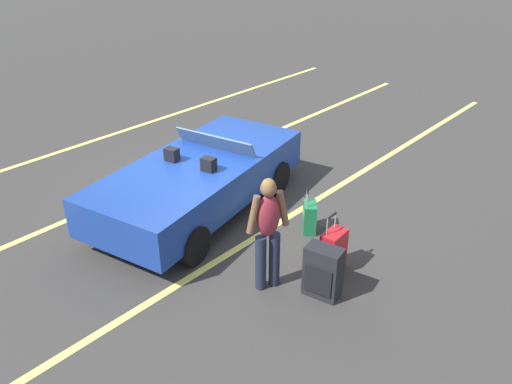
{
  "coord_description": "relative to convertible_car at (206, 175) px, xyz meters",
  "views": [
    {
      "loc": [
        -5.08,
        -5.86,
        4.51
      ],
      "look_at": [
        0.1,
        -1.2,
        0.75
      ],
      "focal_mm": 36.06,
      "sensor_mm": 36.0,
      "label": 1
    }
  ],
  "objects": [
    {
      "name": "ground_plane",
      "position": [
        -0.2,
        -0.04,
        -0.59
      ],
      "size": [
        80.0,
        80.0,
        0.0
      ],
      "primitive_type": "plane",
      "color": "#383533"
    },
    {
      "name": "traveler_person",
      "position": [
        -0.99,
        -2.25,
        0.34
      ],
      "size": [
        0.58,
        0.34,
        1.65
      ],
      "rotation": [
        0.0,
        0.0,
        1.13
      ],
      "color": "#1E2338",
      "rests_on": "ground_plane"
    },
    {
      "name": "suitcase_large_black",
      "position": [
        -0.64,
        -2.91,
        -0.22
      ],
      "size": [
        0.37,
        0.52,
        0.74
      ],
      "rotation": [
        0.0,
        0.0,
        3.32
      ],
      "color": "black",
      "rests_on": "ground_plane"
    },
    {
      "name": "lot_line_far",
      "position": [
        -0.2,
        4.07,
        -0.59
      ],
      "size": [
        18.0,
        0.12,
        0.01
      ],
      "primitive_type": "cube",
      "color": "#EAE066",
      "rests_on": "ground_plane"
    },
    {
      "name": "convertible_car",
      "position": [
        0.0,
        0.0,
        0.0
      ],
      "size": [
        4.39,
        2.52,
        1.24
      ],
      "rotation": [
        0.0,
        0.0,
        0.19
      ],
      "color": "navy",
      "rests_on": "ground_plane"
    },
    {
      "name": "lot_line_near",
      "position": [
        -0.2,
        -1.33,
        -0.59
      ],
      "size": [
        18.0,
        0.12,
        0.01
      ],
      "primitive_type": "cube",
      "color": "#EAE066",
      "rests_on": "ground_plane"
    },
    {
      "name": "lot_line_mid",
      "position": [
        -0.2,
        1.37,
        -0.59
      ],
      "size": [
        18.0,
        0.12,
        0.01
      ],
      "primitive_type": "cube",
      "color": "#EAE066",
      "rests_on": "ground_plane"
    },
    {
      "name": "suitcase_medium_bright",
      "position": [
        -0.07,
        -2.69,
        -0.28
      ],
      "size": [
        0.42,
        0.27,
        0.88
      ],
      "rotation": [
        0.0,
        0.0,
        4.78
      ],
      "color": "red",
      "rests_on": "ground_plane"
    },
    {
      "name": "suitcase_small_carryon",
      "position": [
        0.52,
        -1.83,
        -0.34
      ],
      "size": [
        0.39,
        0.37,
        0.73
      ],
      "rotation": [
        0.0,
        0.0,
        5.41
      ],
      "color": "#19723F",
      "rests_on": "ground_plane"
    }
  ]
}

